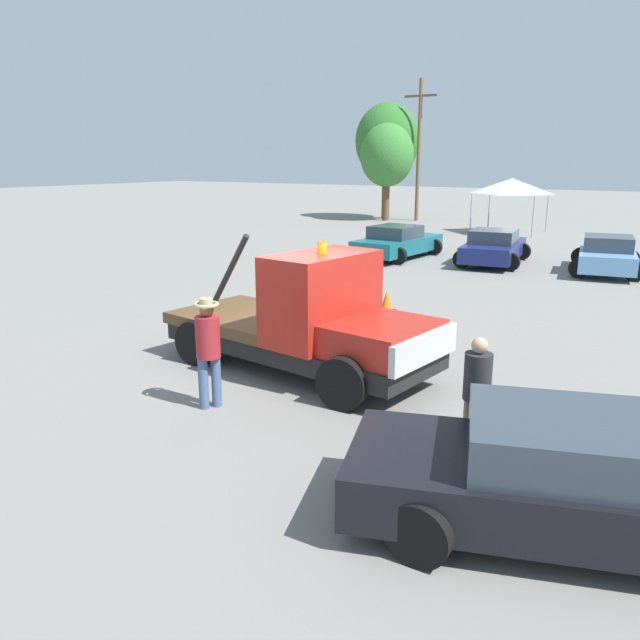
{
  "coord_description": "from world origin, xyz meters",
  "views": [
    {
      "loc": [
        6.32,
        -9.49,
        3.92
      ],
      "look_at": [
        0.5,
        0.0,
        1.05
      ],
      "focal_mm": 35.0,
      "sensor_mm": 36.0,
      "label": 1
    }
  ],
  "objects_px": {
    "person_at_hood": "(208,344)",
    "canopy_tent_white": "(512,186)",
    "person_near_truck": "(477,388)",
    "utility_pole": "(419,147)",
    "foreground_car": "(596,482)",
    "tree_left": "(387,155)",
    "parked_car_teal": "(397,242)",
    "tow_truck": "(311,324)",
    "parked_car_skyblue": "(607,255)",
    "tree_center": "(387,141)",
    "parked_car_navy": "(494,247)",
    "traffic_cone": "(387,302)"
  },
  "relations": [
    {
      "from": "tree_left",
      "to": "person_near_truck",
      "type": "bearing_deg",
      "value": -62.3
    },
    {
      "from": "tow_truck",
      "to": "parked_car_teal",
      "type": "bearing_deg",
      "value": 116.3
    },
    {
      "from": "person_near_truck",
      "to": "parked_car_skyblue",
      "type": "distance_m",
      "value": 16.27
    },
    {
      "from": "tree_left",
      "to": "utility_pole",
      "type": "height_order",
      "value": "utility_pole"
    },
    {
      "from": "tree_left",
      "to": "parked_car_teal",
      "type": "bearing_deg",
      "value": -62.67
    },
    {
      "from": "tree_left",
      "to": "utility_pole",
      "type": "xyz_separation_m",
      "value": [
        1.77,
        1.01,
        0.54
      ]
    },
    {
      "from": "tow_truck",
      "to": "parked_car_teal",
      "type": "height_order",
      "value": "tow_truck"
    },
    {
      "from": "tree_left",
      "to": "traffic_cone",
      "type": "xyz_separation_m",
      "value": [
        11.24,
        -23.3,
        -3.93
      ]
    },
    {
      "from": "foreground_car",
      "to": "tree_left",
      "type": "xyz_separation_m",
      "value": [
        -17.55,
        31.45,
        3.53
      ]
    },
    {
      "from": "tow_truck",
      "to": "tree_left",
      "type": "xyz_separation_m",
      "value": [
        -12.19,
        28.54,
        3.22
      ]
    },
    {
      "from": "parked_car_teal",
      "to": "canopy_tent_white",
      "type": "height_order",
      "value": "canopy_tent_white"
    },
    {
      "from": "parked_car_skyblue",
      "to": "canopy_tent_white",
      "type": "xyz_separation_m",
      "value": [
        -6.35,
        10.75,
        1.89
      ]
    },
    {
      "from": "parked_car_skyblue",
      "to": "parked_car_navy",
      "type": "bearing_deg",
      "value": 83.52
    },
    {
      "from": "tow_truck",
      "to": "canopy_tent_white",
      "type": "bearing_deg",
      "value": 105.02
    },
    {
      "from": "foreground_car",
      "to": "canopy_tent_white",
      "type": "bearing_deg",
      "value": 88.8
    },
    {
      "from": "person_at_hood",
      "to": "utility_pole",
      "type": "bearing_deg",
      "value": -40.83
    },
    {
      "from": "foreground_car",
      "to": "person_at_hood",
      "type": "relative_size",
      "value": 3.09
    },
    {
      "from": "foreground_car",
      "to": "person_at_hood",
      "type": "bearing_deg",
      "value": 155.72
    },
    {
      "from": "foreground_car",
      "to": "utility_pole",
      "type": "height_order",
      "value": "utility_pole"
    },
    {
      "from": "foreground_car",
      "to": "parked_car_teal",
      "type": "bearing_deg",
      "value": 102.7
    },
    {
      "from": "person_near_truck",
      "to": "tree_center",
      "type": "relative_size",
      "value": 0.22
    },
    {
      "from": "person_near_truck",
      "to": "utility_pole",
      "type": "bearing_deg",
      "value": -137.12
    },
    {
      "from": "person_at_hood",
      "to": "tree_left",
      "type": "bearing_deg",
      "value": -37.36
    },
    {
      "from": "person_near_truck",
      "to": "person_at_hood",
      "type": "height_order",
      "value": "person_at_hood"
    },
    {
      "from": "parked_car_teal",
      "to": "tree_center",
      "type": "height_order",
      "value": "tree_center"
    },
    {
      "from": "traffic_cone",
      "to": "utility_pole",
      "type": "xyz_separation_m",
      "value": [
        -9.47,
        24.31,
        4.47
      ]
    },
    {
      "from": "tow_truck",
      "to": "parked_car_skyblue",
      "type": "distance_m",
      "value": 14.93
    },
    {
      "from": "parked_car_skyblue",
      "to": "canopy_tent_white",
      "type": "height_order",
      "value": "canopy_tent_white"
    },
    {
      "from": "person_near_truck",
      "to": "tree_center",
      "type": "bearing_deg",
      "value": -133.78
    },
    {
      "from": "traffic_cone",
      "to": "foreground_car",
      "type": "bearing_deg",
      "value": -52.27
    },
    {
      "from": "canopy_tent_white",
      "to": "tree_left",
      "type": "xyz_separation_m",
      "value": [
        -9.02,
        3.21,
        1.65
      ]
    },
    {
      "from": "canopy_tent_white",
      "to": "person_near_truck",
      "type": "bearing_deg",
      "value": -75.78
    },
    {
      "from": "person_near_truck",
      "to": "parked_car_teal",
      "type": "distance_m",
      "value": 17.66
    },
    {
      "from": "foreground_car",
      "to": "parked_car_navy",
      "type": "distance_m",
      "value": 18.42
    },
    {
      "from": "person_at_hood",
      "to": "utility_pole",
      "type": "relative_size",
      "value": 0.2
    },
    {
      "from": "foreground_car",
      "to": "tree_left",
      "type": "distance_m",
      "value": 36.19
    },
    {
      "from": "person_at_hood",
      "to": "canopy_tent_white",
      "type": "xyz_separation_m",
      "value": [
        -2.65,
        27.6,
        1.46
      ]
    },
    {
      "from": "person_near_truck",
      "to": "tree_left",
      "type": "relative_size",
      "value": 0.27
    },
    {
      "from": "tow_truck",
      "to": "parked_car_teal",
      "type": "distance_m",
      "value": 14.65
    },
    {
      "from": "foreground_car",
      "to": "tree_left",
      "type": "bearing_deg",
      "value": 101.16
    },
    {
      "from": "tow_truck",
      "to": "traffic_cone",
      "type": "bearing_deg",
      "value": 108.18
    },
    {
      "from": "canopy_tent_white",
      "to": "tow_truck",
      "type": "bearing_deg",
      "value": -82.87
    },
    {
      "from": "utility_pole",
      "to": "traffic_cone",
      "type": "bearing_deg",
      "value": -68.72
    },
    {
      "from": "parked_car_skyblue",
      "to": "foreground_car",
      "type": "bearing_deg",
      "value": 178.59
    },
    {
      "from": "person_near_truck",
      "to": "parked_car_teal",
      "type": "xyz_separation_m",
      "value": [
        -8.3,
        15.58,
        -0.32
      ]
    },
    {
      "from": "tree_left",
      "to": "traffic_cone",
      "type": "height_order",
      "value": "tree_left"
    },
    {
      "from": "tow_truck",
      "to": "parked_car_navy",
      "type": "xyz_separation_m",
      "value": [
        -0.82,
        14.44,
        -0.32
      ]
    },
    {
      "from": "tree_left",
      "to": "tree_center",
      "type": "bearing_deg",
      "value": 116.15
    },
    {
      "from": "foreground_car",
      "to": "canopy_tent_white",
      "type": "relative_size",
      "value": 1.69
    },
    {
      "from": "parked_car_teal",
      "to": "tow_truck",
      "type": "bearing_deg",
      "value": -157.06
    }
  ]
}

